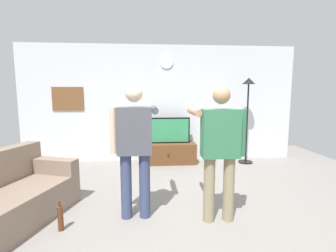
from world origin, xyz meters
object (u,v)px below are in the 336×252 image
object	(u,v)px
beverage_bottle	(60,218)
person_standing_nearer_couch	(220,146)
floor_lamp	(248,103)
television	(167,130)
person_standing_nearer_lamp	(135,144)
tv_stand	(168,153)
wall_clock	(166,62)
framed_picture	(68,99)

from	to	relation	value
beverage_bottle	person_standing_nearer_couch	bearing A→B (deg)	2.76
floor_lamp	beverage_bottle	xyz separation A→B (m)	(-3.28, -2.60, -1.23)
television	floor_lamp	xyz separation A→B (m)	(1.80, -0.15, 0.63)
person_standing_nearer_couch	person_standing_nearer_lamp	bearing A→B (deg)	170.80
floor_lamp	person_standing_nearer_lamp	world-z (taller)	floor_lamp
tv_stand	person_standing_nearer_couch	world-z (taller)	person_standing_nearer_couch
wall_clock	beverage_bottle	distance (m)	3.98
floor_lamp	beverage_bottle	size ratio (longest dim) A/B	5.34
television	floor_lamp	distance (m)	1.92
tv_stand	floor_lamp	world-z (taller)	floor_lamp
tv_stand	person_standing_nearer_couch	size ratio (longest dim) A/B	0.76
framed_picture	floor_lamp	xyz separation A→B (m)	(4.05, -0.40, -0.09)
person_standing_nearer_lamp	person_standing_nearer_couch	world-z (taller)	person_standing_nearer_lamp
person_standing_nearer_lamp	floor_lamp	bearing A→B (deg)	44.12
floor_lamp	person_standing_nearer_lamp	size ratio (longest dim) A/B	1.14
tv_stand	floor_lamp	bearing A→B (deg)	-3.29
person_standing_nearer_lamp	framed_picture	bearing A→B (deg)	120.83
wall_clock	beverage_bottle	bearing A→B (deg)	-116.22
person_standing_nearer_lamp	beverage_bottle	xyz separation A→B (m)	(-0.87, -0.26, -0.82)
wall_clock	person_standing_nearer_lamp	xyz separation A→B (m)	(-0.61, -2.74, -1.35)
wall_clock	person_standing_nearer_couch	xyz separation A→B (m)	(0.43, -2.90, -1.36)
television	person_standing_nearer_couch	bearing A→B (deg)	-80.77
framed_picture	person_standing_nearer_couch	bearing A→B (deg)	-47.37
person_standing_nearer_lamp	tv_stand	bearing A→B (deg)	75.99
wall_clock	framed_picture	distance (m)	2.40
floor_lamp	person_standing_nearer_couch	distance (m)	2.89
television	framed_picture	bearing A→B (deg)	173.68
television	wall_clock	xyz separation A→B (m)	(0.00, 0.24, 1.56)
person_standing_nearer_couch	beverage_bottle	bearing A→B (deg)	-177.24
wall_clock	tv_stand	bearing A→B (deg)	-90.00
tv_stand	television	bearing A→B (deg)	90.00
television	floor_lamp	world-z (taller)	floor_lamp
tv_stand	framed_picture	distance (m)	2.58
television	person_standing_nearer_lamp	bearing A→B (deg)	-103.76
tv_stand	person_standing_nearer_couch	bearing A→B (deg)	-80.61
tv_stand	beverage_bottle	distance (m)	3.08
television	framed_picture	distance (m)	2.37
tv_stand	television	size ratio (longest dim) A/B	1.25
person_standing_nearer_couch	wall_clock	bearing A→B (deg)	98.47
tv_stand	framed_picture	size ratio (longest dim) A/B	1.85
floor_lamp	person_standing_nearer_lamp	bearing A→B (deg)	-135.88
person_standing_nearer_lamp	person_standing_nearer_couch	distance (m)	1.06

